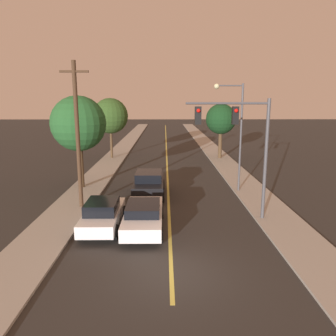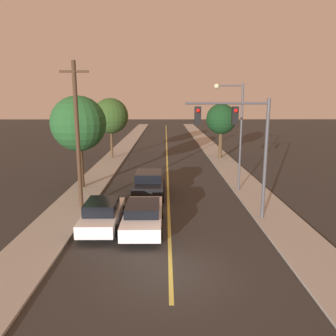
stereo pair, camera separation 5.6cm
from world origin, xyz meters
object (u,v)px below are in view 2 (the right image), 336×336
(car_near_lane_front, at_px, (143,215))
(car_near_lane_second, at_px, (149,183))
(tree_right_near, at_px, (221,119))
(car_outer_lane_front, at_px, (103,214))
(tree_left_near, at_px, (111,116))
(streetlamp_right, at_px, (235,123))
(traffic_signal_mast, at_px, (241,135))
(tree_left_far, at_px, (79,124))
(utility_pole_left, at_px, (77,134))

(car_near_lane_front, height_order, car_near_lane_second, car_near_lane_second)
(car_near_lane_second, bearing_deg, tree_right_near, 63.11)
(car_near_lane_front, distance_m, car_outer_lane_front, 2.04)
(car_near_lane_front, height_order, tree_left_near, tree_left_near)
(tree_left_near, relative_size, tree_right_near, 1.10)
(streetlamp_right, relative_size, tree_right_near, 1.25)
(car_near_lane_front, relative_size, tree_left_near, 0.76)
(traffic_signal_mast, xyz_separation_m, tree_right_near, (2.14, 18.71, -0.29))
(streetlamp_right, distance_m, tree_left_near, 17.12)
(car_outer_lane_front, bearing_deg, tree_left_near, 97.74)
(car_near_lane_second, xyz_separation_m, tree_right_near, (7.13, 14.06, 3.46))
(streetlamp_right, bearing_deg, tree_left_near, 128.31)
(car_near_lane_front, relative_size, tree_right_near, 0.84)
(car_near_lane_front, xyz_separation_m, tree_left_far, (-5.02, 7.83, 3.96))
(tree_left_far, bearing_deg, streetlamp_right, -4.94)
(car_near_lane_second, relative_size, tree_left_near, 0.75)
(traffic_signal_mast, bearing_deg, car_near_lane_front, -165.30)
(utility_pole_left, bearing_deg, tree_left_far, 103.59)
(tree_left_far, bearing_deg, utility_pole_left, -76.41)
(car_near_lane_front, xyz_separation_m, car_outer_lane_front, (-2.04, 0.13, 0.03))
(tree_left_near, distance_m, tree_right_near, 11.93)
(car_near_lane_front, relative_size, car_outer_lane_front, 1.11)
(car_outer_lane_front, bearing_deg, utility_pole_left, 120.40)
(tree_right_near, bearing_deg, utility_pole_left, -123.60)
(car_near_lane_front, xyz_separation_m, traffic_signal_mast, (4.99, 1.31, 3.86))
(tree_left_near, bearing_deg, car_outer_lane_front, -82.26)
(utility_pole_left, xyz_separation_m, tree_left_near, (-0.85, 16.97, 0.20))
(tree_left_far, distance_m, tree_right_near, 17.22)
(traffic_signal_mast, distance_m, tree_left_far, 11.95)
(car_near_lane_second, bearing_deg, tree_left_near, 108.43)
(car_outer_lane_front, bearing_deg, tree_right_near, 65.25)
(traffic_signal_mast, relative_size, utility_pole_left, 0.75)
(car_outer_lane_front, bearing_deg, streetlamp_right, 40.71)
(car_outer_lane_front, height_order, traffic_signal_mast, traffic_signal_mast)
(streetlamp_right, bearing_deg, car_near_lane_front, -130.19)
(car_near_lane_front, bearing_deg, utility_pole_left, 139.50)
(car_near_lane_second, distance_m, traffic_signal_mast, 7.79)
(car_near_lane_front, height_order, streetlamp_right, streetlamp_right)
(tree_left_far, bearing_deg, car_near_lane_front, -57.35)
(car_outer_lane_front, distance_m, utility_pole_left, 5.27)
(car_outer_lane_front, distance_m, tree_left_far, 9.15)
(car_near_lane_second, relative_size, streetlamp_right, 0.66)
(utility_pole_left, bearing_deg, car_near_lane_second, 33.40)
(car_outer_lane_front, distance_m, streetlamp_right, 11.13)
(traffic_signal_mast, distance_m, tree_left_near, 21.39)
(car_near_lane_front, height_order, tree_left_far, tree_left_far)
(streetlamp_right, bearing_deg, utility_pole_left, -160.12)
(tree_left_near, bearing_deg, utility_pole_left, -87.14)
(car_near_lane_second, distance_m, tree_left_far, 6.60)
(car_near_lane_second, height_order, utility_pole_left, utility_pole_left)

